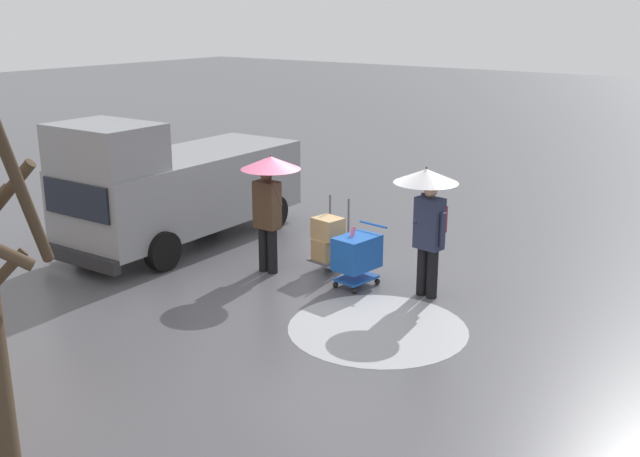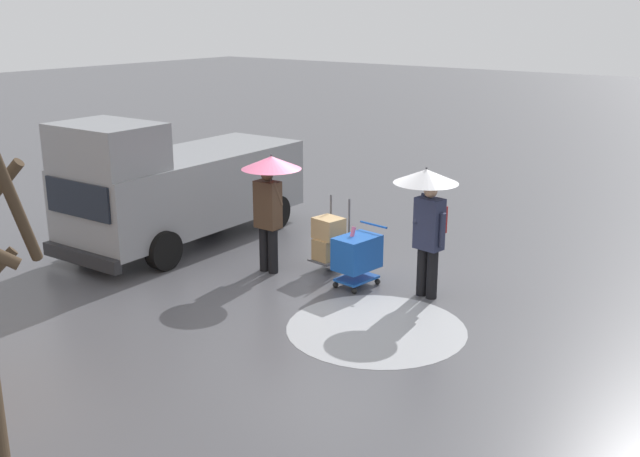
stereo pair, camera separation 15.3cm
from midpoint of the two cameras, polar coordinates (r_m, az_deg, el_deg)
The scene contains 7 objects.
ground_plane at distance 12.88m, azimuth 0.08°, elevation -4.22°, with size 90.00×90.00×0.00m, color #4C4C51.
slush_patch_mid_street at distance 11.18m, azimuth 4.70°, elevation -7.58°, with size 2.67×2.67×0.01m, color #999BA0.
cargo_van_parked_right at distance 15.10m, azimuth -10.52°, elevation 3.28°, with size 2.32×5.40×2.60m.
shopping_cart_vendor at distance 12.60m, azimuth 3.18°, elevation -1.97°, with size 0.64×0.88×1.04m.
hand_dolly_boxes at distance 13.35m, azimuth 1.02°, elevation -0.84°, with size 0.58×0.75×1.32m.
pedestrian_pink_side at distance 12.02m, azimuth 8.57°, elevation 1.93°, with size 1.04×1.04×2.15m.
pedestrian_black_side at distance 13.01m, azimuth -3.50°, elevation 3.26°, with size 1.04×1.04×2.15m.
Camera 2 is at (-7.30, 9.59, 4.54)m, focal length 42.04 mm.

